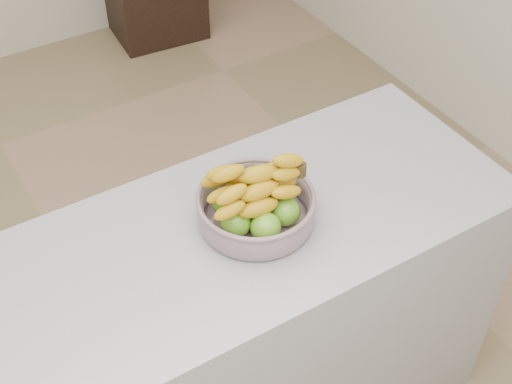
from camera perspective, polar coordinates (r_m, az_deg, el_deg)
ground at (r=2.78m, az=-12.49°, el=-10.09°), size 4.00×4.00×0.00m
counter at (r=2.06m, az=-7.81°, el=-14.46°), size 2.00×0.60×0.90m
fruit_bowl at (r=1.76m, az=-0.01°, el=-1.05°), size 0.30×0.30×0.18m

